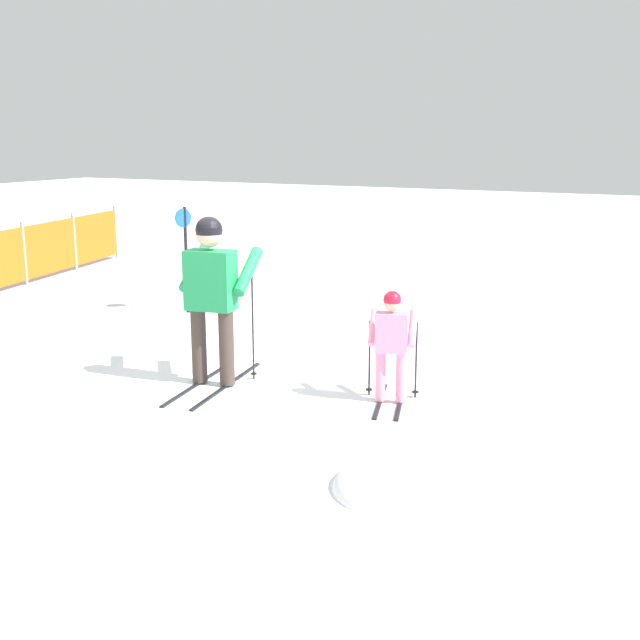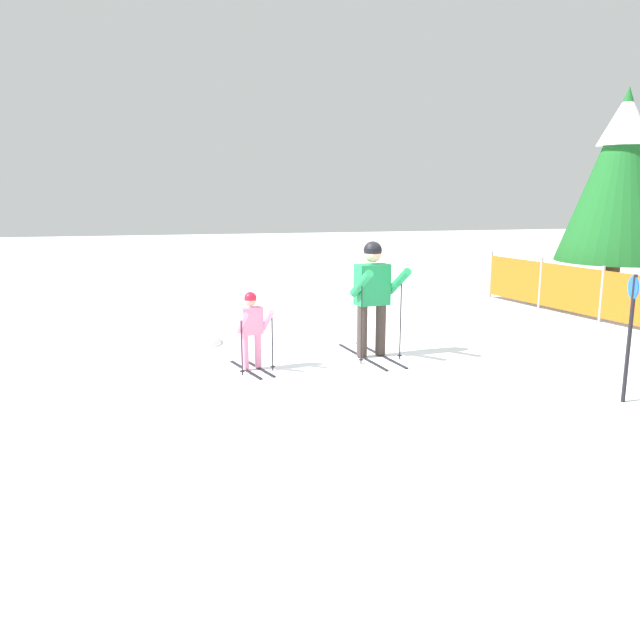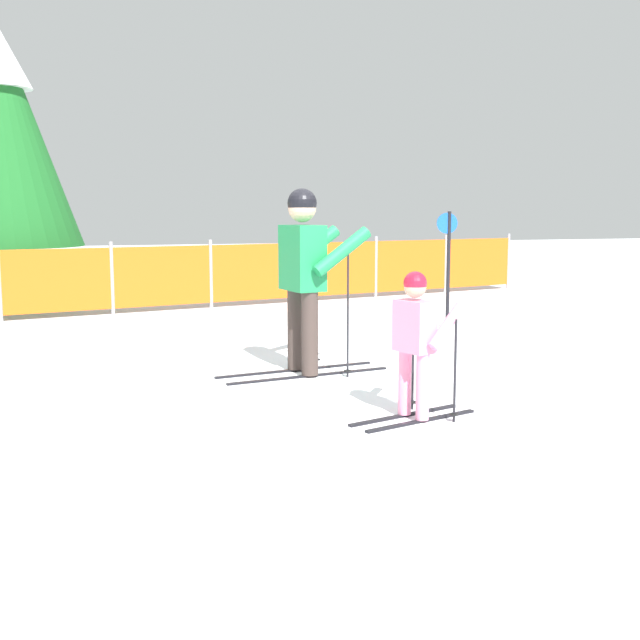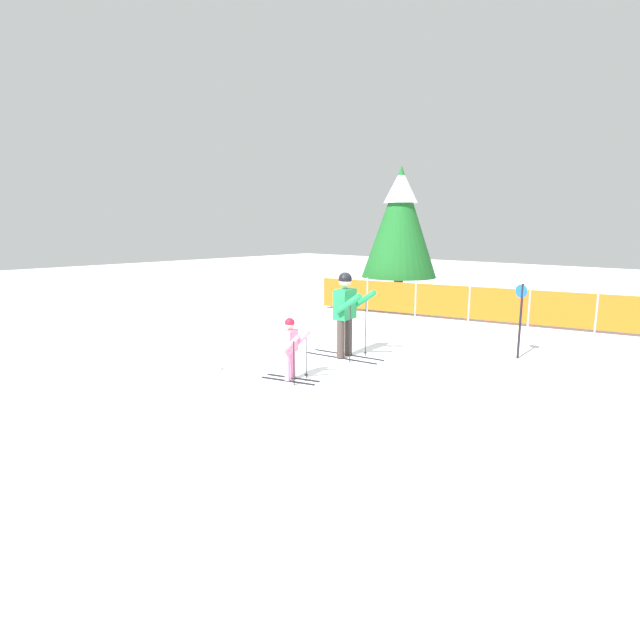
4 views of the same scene
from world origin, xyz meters
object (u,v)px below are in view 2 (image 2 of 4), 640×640
(conifer_far, at_px, (622,173))
(skier_adult, at_px, (373,289))
(trail_marker, at_px, (630,325))
(skier_child, at_px, (251,325))

(conifer_far, bearing_deg, skier_adult, -65.00)
(skier_adult, relative_size, trail_marker, 1.14)
(skier_child, height_order, trail_marker, trail_marker)
(conifer_far, xyz_separation_m, trail_marker, (5.90, -4.35, -1.99))
(skier_adult, relative_size, conifer_far, 0.38)
(skier_child, height_order, conifer_far, conifer_far)
(skier_adult, distance_m, skier_child, 1.99)
(trail_marker, bearing_deg, skier_adult, -139.28)
(skier_child, distance_m, trail_marker, 4.96)
(skier_adult, bearing_deg, trail_marker, 31.87)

